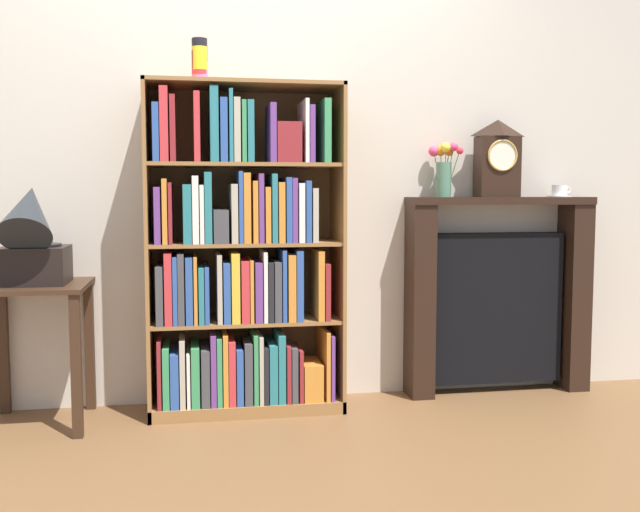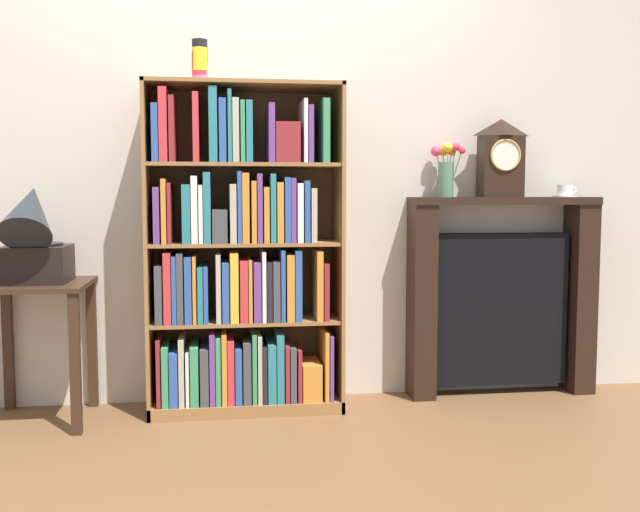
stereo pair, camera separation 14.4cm
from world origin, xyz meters
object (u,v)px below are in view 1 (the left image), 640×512
Objects in this scene: cup_stack at (200,61)px; flower_vase at (444,168)px; mantel_clock at (497,158)px; bookshelf at (241,268)px; fireplace_mantel at (497,297)px; gramophone at (31,237)px; teacup_with_saucer at (559,192)px; side_table_left at (37,321)px.

cup_stack reaches higher than flower_vase.
mantel_clock is (1.54, 0.06, -0.45)m from cup_stack.
bookshelf is at bearing -174.90° from flower_vase.
fireplace_mantel is 3.70× the size of flower_vase.
cup_stack is 1.13m from gramophone.
fireplace_mantel is at bearing 38.52° from mantel_clock.
bookshelf is 1.76m from teacup_with_saucer.
cup_stack is at bearing 171.93° from bookshelf.
gramophone is (-0.95, -0.11, 0.17)m from bookshelf.
bookshelf is 7.73× the size of cup_stack.
bookshelf is 1.46m from mantel_clock.
fireplace_mantel is 2.60× the size of mantel_clock.
side_table_left is 2.43m from mantel_clock.
mantel_clock reaches higher than teacup_with_saucer.
bookshelf reaches higher than teacup_with_saucer.
gramophone is 3.88× the size of teacup_with_saucer.
gramophone reaches higher than fireplace_mantel.
cup_stack is 1.55× the size of teacup_with_saucer.
flower_vase is (1.25, 0.07, -0.50)m from cup_stack.
gramophone is 2.68m from teacup_with_saucer.
cup_stack reaches higher than gramophone.
side_table_left is 2.32× the size of flower_vase.
mantel_clock is at bearing -1.76° from flower_vase.
teacup_with_saucer is at bearing 4.33° from gramophone.
side_table_left is 2.73m from teacup_with_saucer.
bookshelf is at bearing 3.77° from side_table_left.
flower_vase is (-0.32, -0.01, 0.68)m from fireplace_mantel.
fireplace_mantel is at bearing 177.27° from teacup_with_saucer.
fireplace_mantel is at bearing 4.11° from side_table_left.
cup_stack is (-0.19, 0.03, 0.99)m from bookshelf.
cup_stack is 0.20× the size of fireplace_mantel.
mantel_clock is (2.30, 0.15, 0.77)m from side_table_left.
cup_stack is at bearing -177.14° from fireplace_mantel.
fireplace_mantel is (1.38, 0.10, -0.19)m from bookshelf.
teacup_with_saucer is (2.66, 0.20, 0.20)m from gramophone.
side_table_left is 1.27× the size of gramophone.
cup_stack is at bearing -177.79° from mantel_clock.
teacup_with_saucer is at bearing 2.96° from bookshelf.
side_table_left is 0.39m from gramophone.
mantel_clock reaches higher than side_table_left.
side_table_left is 2.33m from fireplace_mantel.
cup_stack is 0.51× the size of mantel_clock.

